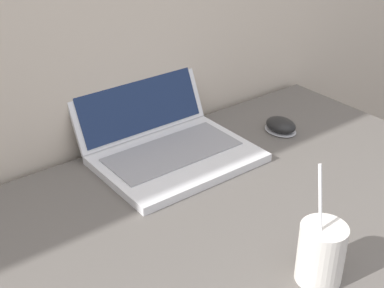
# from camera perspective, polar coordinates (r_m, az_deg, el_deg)

# --- Properties ---
(laptop) EXTENTS (0.37, 0.35, 0.21)m
(laptop) POSITION_cam_1_polar(r_m,az_deg,el_deg) (1.31, -2.98, 0.59)
(laptop) COLOR silver
(laptop) RESTS_ON desk
(drink_cup) EXTENTS (0.08, 0.08, 0.22)m
(drink_cup) POSITION_cam_1_polar(r_m,az_deg,el_deg) (0.96, 13.60, -11.16)
(drink_cup) COLOR silver
(drink_cup) RESTS_ON desk
(computer_mouse) EXTENTS (0.07, 0.09, 0.04)m
(computer_mouse) POSITION_cam_1_polar(r_m,az_deg,el_deg) (1.45, 9.44, 1.94)
(computer_mouse) COLOR #B2B2B7
(computer_mouse) RESTS_ON desk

